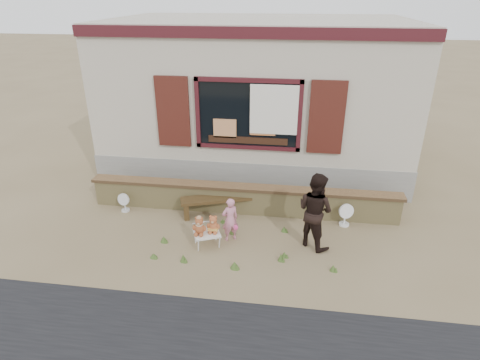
# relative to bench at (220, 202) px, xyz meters

# --- Properties ---
(ground) EXTENTS (80.00, 80.00, 0.00)m
(ground) POSITION_rel_bench_xyz_m (0.49, -0.80, -0.33)
(ground) COLOR brown
(ground) RESTS_ON ground
(shopfront) EXTENTS (8.04, 5.13, 4.00)m
(shopfront) POSITION_rel_bench_xyz_m (0.49, 3.69, 1.67)
(shopfront) COLOR #A99B88
(shopfront) RESTS_ON ground
(brick_wall) EXTENTS (7.10, 0.36, 0.67)m
(brick_wall) POSITION_rel_bench_xyz_m (0.49, 0.20, 0.01)
(brick_wall) COLOR tan
(brick_wall) RESTS_ON ground
(bench) EXTENTS (1.78, 0.91, 0.45)m
(bench) POSITION_rel_bench_xyz_m (0.00, 0.00, 0.00)
(bench) COLOR #382813
(bench) RESTS_ON ground
(folding_chair) EXTENTS (0.64, 0.61, 0.31)m
(folding_chair) POSITION_rel_bench_xyz_m (-0.03, -1.25, -0.05)
(folding_chair) COLOR silver
(folding_chair) RESTS_ON ground
(teddy_bear_left) EXTENTS (0.35, 0.34, 0.38)m
(teddy_bear_left) POSITION_rel_bench_xyz_m (-0.16, -1.31, 0.17)
(teddy_bear_left) COLOR brown
(teddy_bear_left) RESTS_ON folding_chair
(teddy_bear_right) EXTENTS (0.34, 0.32, 0.37)m
(teddy_bear_right) POSITION_rel_bench_xyz_m (0.10, -1.20, 0.17)
(teddy_bear_right) COLOR brown
(teddy_bear_right) RESTS_ON folding_chair
(child) EXTENTS (0.41, 0.37, 0.95)m
(child) POSITION_rel_bench_xyz_m (0.40, -0.98, 0.15)
(child) COLOR pink
(child) RESTS_ON ground
(adult) EXTENTS (0.97, 0.95, 1.57)m
(adult) POSITION_rel_bench_xyz_m (2.08, -0.92, 0.46)
(adult) COLOR black
(adult) RESTS_ON ground
(fan_left) EXTENTS (0.29, 0.19, 0.46)m
(fan_left) POSITION_rel_bench_xyz_m (-2.22, -0.15, -0.10)
(fan_left) COLOR silver
(fan_left) RESTS_ON ground
(fan_right) EXTENTS (0.34, 0.22, 0.53)m
(fan_right) POSITION_rel_bench_xyz_m (2.79, -0.08, -0.06)
(fan_right) COLOR white
(fan_right) RESTS_ON ground
(grass_tufts) EXTENTS (3.54, 1.71, 0.16)m
(grass_tufts) POSITION_rel_bench_xyz_m (0.50, -1.41, -0.26)
(grass_tufts) COLOR #405B24
(grass_tufts) RESTS_ON ground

